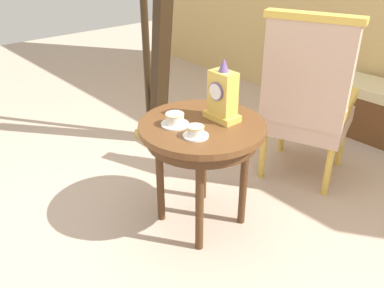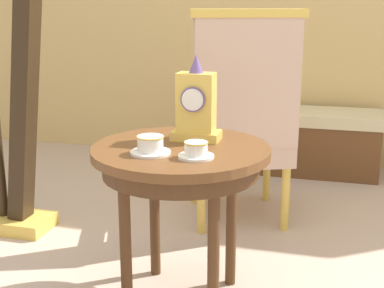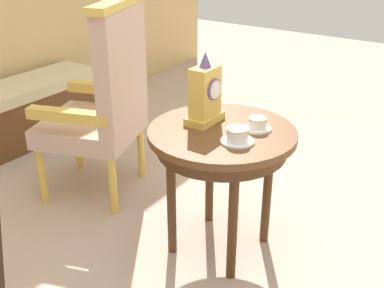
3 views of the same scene
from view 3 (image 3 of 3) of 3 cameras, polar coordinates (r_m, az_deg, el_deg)
The scene contains 7 objects.
ground_plane at distance 2.42m, azimuth 4.10°, elevation -13.52°, with size 10.00×10.00×0.00m, color #BCA38E.
side_table at distance 2.22m, azimuth 3.53°, elevation -0.17°, with size 0.68×0.68×0.64m.
teacup_left at distance 2.06m, azimuth 5.44°, elevation 1.00°, with size 0.15×0.15×0.07m.
teacup_right at distance 2.19m, azimuth 7.78°, elevation 2.35°, with size 0.13×0.13×0.06m.
mantel_clock at distance 2.21m, azimuth 1.57°, elevation 5.84°, with size 0.19×0.11×0.34m.
armchair at distance 2.75m, azimuth -10.35°, elevation 5.28°, with size 0.69×0.68×1.14m.
window_bench at distance 3.76m, azimuth -18.73°, elevation 3.84°, with size 1.13×0.40×0.44m.
Camera 3 is at (-1.64, -0.93, 1.51)m, focal length 44.97 mm.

